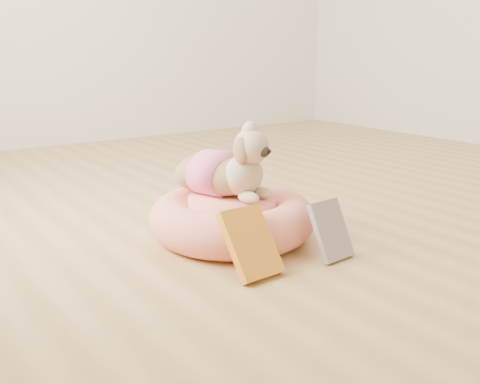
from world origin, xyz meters
TOP-DOWN VIEW (x-y plane):
  - floor at (0.00, 0.00)m, footprint 4.50×4.50m
  - pet_bed at (-0.65, -0.13)m, footprint 0.62×0.62m
  - dog at (-0.66, -0.10)m, footprint 0.38×0.46m
  - book_yellow at (-0.79, -0.44)m, footprint 0.16×0.17m
  - book_white at (-0.49, -0.49)m, footprint 0.14×0.12m

SIDE VIEW (x-z plane):
  - floor at x=0.00m, z-range 0.00..0.00m
  - pet_bed at x=-0.65m, z-range 0.00..0.16m
  - book_white at x=-0.49m, z-range 0.00..0.19m
  - book_yellow at x=-0.79m, z-range 0.00..0.20m
  - dog at x=-0.66m, z-range 0.16..0.45m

